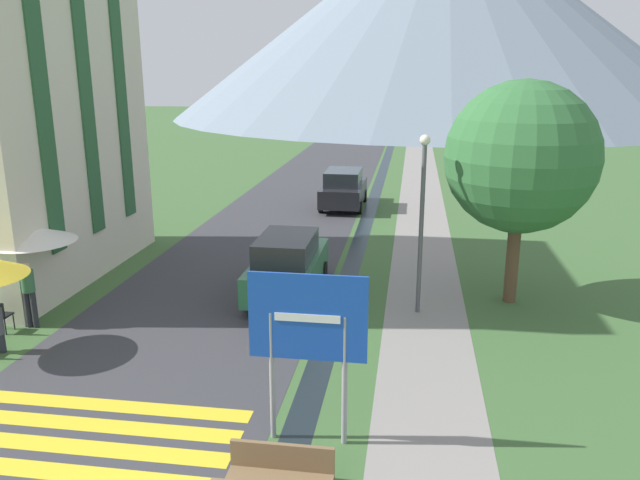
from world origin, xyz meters
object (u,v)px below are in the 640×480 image
(person_seated_near, at_px, (44,280))
(tree_by_path, at_px, (521,158))
(person_standing_terrace, at_px, (29,290))
(streetlamp, at_px, (422,209))
(parked_car_near, at_px, (288,265))
(cafe_chair_far_left, at_px, (56,282))
(cafe_chair_near_right, at_px, (0,314))
(cafe_umbrella_middle_white, at_px, (31,234))
(parked_car_far, at_px, (344,189))
(road_sign, at_px, (308,332))

(person_seated_near, relative_size, tree_by_path, 0.19)
(person_standing_terrace, distance_m, streetlamp, 10.30)
(streetlamp, bearing_deg, parked_car_near, 167.88)
(cafe_chair_far_left, height_order, streetlamp, streetlamp)
(parked_car_near, height_order, person_seated_near, parked_car_near)
(tree_by_path, bearing_deg, streetlamp, -154.89)
(parked_car_near, xyz_separation_m, cafe_chair_far_left, (-6.52, -1.34, -0.40))
(cafe_chair_near_right, xyz_separation_m, streetlamp, (10.35, 2.99, 2.37))
(cafe_umbrella_middle_white, relative_size, person_seated_near, 2.03)
(cafe_chair_near_right, distance_m, cafe_umbrella_middle_white, 2.25)
(parked_car_far, distance_m, person_standing_terrace, 16.67)
(cafe_chair_far_left, height_order, tree_by_path, tree_by_path)
(person_standing_terrace, bearing_deg, cafe_umbrella_middle_white, 113.04)
(person_standing_terrace, distance_m, person_seated_near, 1.84)
(parked_car_far, relative_size, streetlamp, 0.91)
(cafe_chair_near_right, bearing_deg, tree_by_path, 40.79)
(tree_by_path, bearing_deg, road_sign, -120.58)
(cafe_umbrella_middle_white, distance_m, tree_by_path, 13.26)
(parked_car_far, bearing_deg, person_seated_near, -116.89)
(parked_car_near, bearing_deg, person_standing_terrace, -151.01)
(parked_car_near, xyz_separation_m, parked_car_far, (0.29, 12.10, 0.00))
(parked_car_near, bearing_deg, parked_car_far, 88.64)
(cafe_chair_far_left, xyz_separation_m, cafe_umbrella_middle_white, (0.06, -0.98, 1.69))
(cafe_umbrella_middle_white, bearing_deg, cafe_chair_near_right, -94.43)
(person_standing_terrace, height_order, person_seated_near, person_standing_terrace)
(road_sign, height_order, person_seated_near, road_sign)
(cafe_umbrella_middle_white, relative_size, tree_by_path, 0.39)
(road_sign, height_order, cafe_chair_far_left, road_sign)
(road_sign, height_order, cafe_chair_near_right, road_sign)
(person_seated_near, bearing_deg, cafe_chair_near_right, -86.91)
(cafe_chair_far_left, bearing_deg, road_sign, -27.20)
(person_standing_terrace, height_order, streetlamp, streetlamp)
(parked_car_near, distance_m, streetlamp, 4.34)
(cafe_chair_far_left, xyz_separation_m, person_standing_terrace, (0.49, -2.00, 0.50))
(cafe_chair_near_right, bearing_deg, parked_car_near, 52.86)
(cafe_umbrella_middle_white, bearing_deg, road_sign, -30.96)
(road_sign, height_order, person_standing_terrace, road_sign)
(road_sign, relative_size, cafe_umbrella_middle_white, 1.30)
(tree_by_path, bearing_deg, cafe_chair_far_left, -172.29)
(person_standing_terrace, xyz_separation_m, tree_by_path, (12.40, 3.74, 3.10))
(parked_car_near, height_order, streetlamp, streetlamp)
(parked_car_near, relative_size, cafe_chair_near_right, 5.22)
(cafe_umbrella_middle_white, distance_m, person_standing_terrace, 1.62)
(road_sign, distance_m, cafe_umbrella_middle_white, 9.67)
(cafe_chair_near_right, height_order, cafe_umbrella_middle_white, cafe_umbrella_middle_white)
(parked_car_far, height_order, cafe_umbrella_middle_white, cafe_umbrella_middle_white)
(cafe_chair_near_right, bearing_deg, cafe_chair_far_left, 111.51)
(cafe_chair_near_right, distance_m, tree_by_path, 14.09)
(cafe_chair_near_right, bearing_deg, cafe_umbrella_middle_white, 108.35)
(person_standing_terrace, height_order, tree_by_path, tree_by_path)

